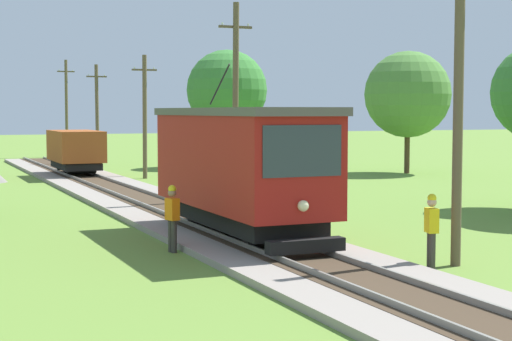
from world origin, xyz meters
TOP-DOWN VIEW (x-y plane):
  - red_tram at (0.00, 18.89)m, footprint 2.60×8.54m
  - freight_car at (0.00, 43.42)m, footprint 2.40×5.20m
  - utility_pole_near_tram at (3.36, 13.36)m, footprint 1.40×0.26m
  - utility_pole_mid at (3.36, 27.63)m, footprint 1.40×0.43m
  - utility_pole_far at (3.36, 41.06)m, footprint 1.40×0.34m
  - utility_pole_distant at (3.36, 53.21)m, footprint 1.40×0.40m
  - utility_pole_horizon at (3.36, 64.75)m, footprint 1.40×0.36m
  - track_worker at (2.61, 13.29)m, footprint 0.33×0.43m
  - second_worker at (-2.35, 17.84)m, footprint 0.33×0.43m
  - tree_left_near at (18.83, 38.62)m, footprint 5.16×5.16m
  - tree_left_far at (10.86, 47.88)m, footprint 5.34×5.34m

SIDE VIEW (x-z plane):
  - track_worker at x=2.61m, z-range 0.09..1.88m
  - second_worker at x=-2.35m, z-range 0.09..1.88m
  - freight_car at x=0.00m, z-range 0.40..2.71m
  - red_tram at x=0.00m, z-range -0.20..4.59m
  - utility_pole_far at x=3.36m, z-range 0.10..6.89m
  - utility_pole_distant at x=3.36m, z-range 0.10..7.01m
  - utility_pole_near_tram at x=3.36m, z-range 0.10..7.63m
  - utility_pole_horizon at x=3.36m, z-range 0.10..7.98m
  - utility_pole_mid at x=3.36m, z-range 0.10..8.11m
  - tree_left_near at x=18.83m, z-range 1.06..8.36m
  - tree_left_far at x=10.86m, z-range 1.21..8.99m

